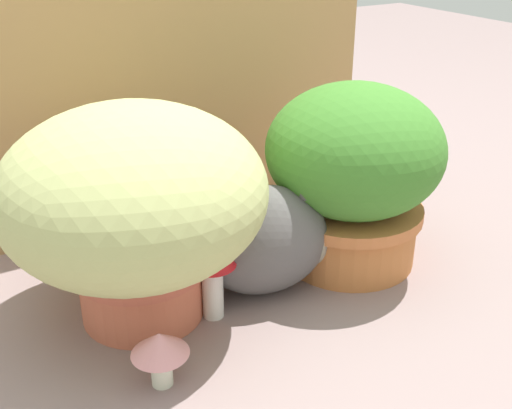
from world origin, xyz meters
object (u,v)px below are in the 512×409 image
leafy_planter (353,171)px  mushroom_ornament_pink (160,348)px  grass_planter (134,202)px  mushroom_ornament_red (212,265)px  cat (271,233)px

leafy_planter → mushroom_ornament_pink: leafy_planter is taller
grass_planter → mushroom_ornament_red: (0.11, -0.07, -0.12)m
grass_planter → mushroom_ornament_pink: (-0.04, -0.20, -0.16)m
cat → mushroom_ornament_red: (-0.14, -0.03, -0.01)m
grass_planter → leafy_planter: 0.46m
cat → mushroom_ornament_red: 0.15m
leafy_planter → mushroom_ornament_pink: bearing=-161.3°
grass_planter → cat: grass_planter is taller
cat → grass_planter: bearing=170.1°
leafy_planter → mushroom_ornament_red: (-0.35, -0.04, -0.09)m
grass_planter → mushroom_ornament_red: 0.18m
mushroom_ornament_pink → mushroom_ornament_red: bearing=39.1°
leafy_planter → mushroom_ornament_red: bearing=-172.7°
cat → mushroom_ornament_red: size_ratio=2.35×
leafy_planter → cat: leafy_planter is taller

